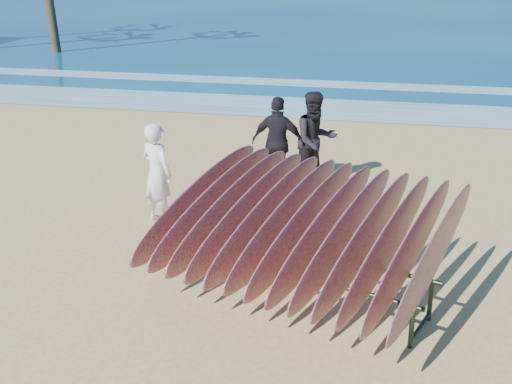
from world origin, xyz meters
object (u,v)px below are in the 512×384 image
(person_white, at_px, (157,174))
(person_dark_b, at_px, (278,143))
(surfboard_rack, at_px, (305,226))
(person_dark_a, at_px, (315,140))

(person_white, distance_m, person_dark_b, 2.53)
(surfboard_rack, bearing_deg, person_dark_b, 124.11)
(surfboard_rack, xyz_separation_m, person_dark_b, (-1.02, 3.92, -0.15))
(person_white, xyz_separation_m, person_dark_a, (2.18, 2.13, 0.07))
(person_dark_a, xyz_separation_m, person_dark_b, (-0.65, -0.12, -0.05))
(person_dark_a, bearing_deg, surfboard_rack, -119.98)
(surfboard_rack, height_order, person_white, surfboard_rack)
(person_white, height_order, person_dark_a, person_dark_a)
(person_white, bearing_deg, person_dark_b, -99.75)
(person_dark_a, height_order, person_dark_b, person_dark_a)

